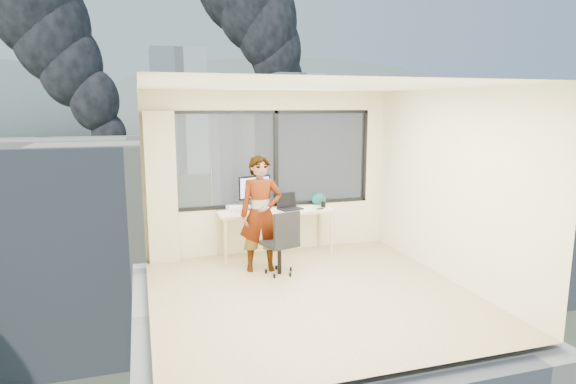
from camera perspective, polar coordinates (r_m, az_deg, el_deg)
name	(u,v)px	position (r m, az deg, el deg)	size (l,w,h in m)	color
floor	(311,293)	(6.36, 2.70, -11.79)	(4.00, 4.00, 0.01)	tan
ceiling	(313,86)	(5.91, 2.92, 12.31)	(4.00, 4.00, 0.01)	white
wall_front	(392,234)	(4.22, 12.10, -4.82)	(4.00, 0.01, 2.60)	beige
wall_left	(143,203)	(5.65, -16.63, -1.24)	(0.01, 4.00, 2.60)	beige
wall_right	(451,186)	(6.93, 18.55, 0.69)	(0.01, 4.00, 2.60)	beige
window_wall	(273,159)	(7.87, -1.80, 3.93)	(3.30, 0.16, 1.55)	black
curtain	(162,188)	(7.54, -14.62, 0.45)	(0.45, 0.14, 2.30)	beige
desk	(276,233)	(7.75, -1.44, -4.83)	(1.80, 0.60, 0.75)	tan
chair	(279,241)	(6.90, -1.02, -5.83)	(0.49, 0.49, 0.95)	black
person	(261,214)	(6.99, -3.20, -2.58)	(0.61, 0.40, 1.67)	#2D2D33
monitor	(254,192)	(7.67, -3.98, -0.03)	(0.55, 0.12, 0.55)	black
game_console	(238,207)	(7.72, -5.87, -1.80)	(0.31, 0.26, 0.07)	white
laptop	(290,202)	(7.68, 0.27, -1.20)	(0.36, 0.38, 0.23)	black
cellphone	(320,209)	(7.73, 3.79, -1.98)	(0.11, 0.05, 0.01)	black
pen_cup	(323,204)	(7.89, 4.17, -1.42)	(0.08, 0.08, 0.10)	black
handbag	(319,199)	(8.08, 3.62, -0.79)	(0.25, 0.13, 0.20)	#0D4F49
exterior_ground	(149,172)	(126.63, -16.05, 2.27)	(400.00, 400.00, 0.04)	#515B3D
near_bldg_a	(37,245)	(37.42, -27.37, -5.57)	(16.00, 12.00, 14.00)	beige
near_bldg_b	(294,194)	(46.51, 0.73, -0.28)	(14.00, 13.00, 16.00)	silver
near_bldg_c	(523,236)	(47.75, 25.84, -4.72)	(12.00, 10.00, 10.00)	beige
far_tower_b	(179,111)	(125.96, -12.70, 9.22)	(13.00, 13.00, 30.00)	silver
far_tower_c	(295,117)	(152.99, 0.82, 8.83)	(15.00, 15.00, 26.00)	silver
hill_b	(291,130)	(341.55, 0.31, 7.34)	(300.00, 220.00, 96.00)	slate
tree_b	(266,331)	(27.05, -2.58, -15.95)	(7.60, 7.60, 9.00)	#1D4717
tree_c	(377,214)	(52.73, 10.46, -2.53)	(8.40, 8.40, 10.00)	#1D4717
smoke_plume_b	(296,38)	(186.21, 0.94, 17.69)	(30.00, 18.00, 70.00)	black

